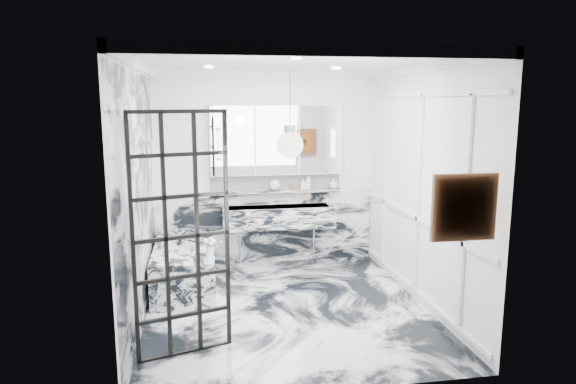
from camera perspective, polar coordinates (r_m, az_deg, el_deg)
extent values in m
plane|color=silver|center=(6.14, -0.26, -12.69)|extent=(3.60, 3.60, 0.00)
plane|color=white|center=(5.68, -0.28, 14.37)|extent=(3.60, 3.60, 0.00)
plane|color=white|center=(7.51, -2.50, 2.61)|extent=(3.60, 0.00, 3.60)
plane|color=white|center=(4.02, 3.90, -4.01)|extent=(3.60, 0.00, 3.60)
plane|color=white|center=(5.71, -16.32, -0.17)|extent=(0.00, 3.60, 3.60)
plane|color=white|center=(6.20, 14.48, 0.71)|extent=(0.00, 3.60, 3.60)
cube|color=silver|center=(7.64, -2.43, -3.93)|extent=(3.18, 0.05, 1.05)
cube|color=silver|center=(5.72, -16.14, -0.75)|extent=(0.02, 3.56, 2.68)
cube|color=white|center=(6.21, 14.27, -0.20)|extent=(0.03, 3.40, 2.30)
imported|color=#8C5919|center=(7.55, 2.26, 1.16)|extent=(0.10, 0.10, 0.23)
imported|color=#4C4C51|center=(7.54, 1.69, 0.91)|extent=(0.08, 0.08, 0.17)
imported|color=silver|center=(7.64, 5.06, 0.95)|extent=(0.14, 0.14, 0.16)
sphere|color=white|center=(7.47, -1.49, 0.75)|extent=(0.16, 0.16, 0.16)
cylinder|color=#8C5919|center=(7.51, 0.42, 0.62)|extent=(0.04, 0.04, 0.10)
cylinder|color=silver|center=(6.16, -8.71, -6.69)|extent=(0.08, 0.08, 0.12)
cube|color=#BF4B13|center=(4.46, 18.99, -1.62)|extent=(0.46, 0.04, 0.46)
sphere|color=white|center=(4.43, 0.21, 5.24)|extent=(0.23, 0.23, 0.23)
cube|color=silver|center=(7.40, -1.07, -2.76)|extent=(1.60, 0.45, 0.30)
cube|color=silver|center=(7.50, -1.27, 0.06)|extent=(1.90, 0.14, 0.04)
cube|color=white|center=(7.54, -1.34, 1.15)|extent=(1.90, 0.03, 0.23)
cube|color=white|center=(7.41, -1.30, 5.78)|extent=(1.90, 0.16, 1.00)
cylinder|color=white|center=(7.24, -7.64, 5.28)|extent=(0.07, 0.07, 0.40)
cylinder|color=white|center=(7.48, 5.07, 5.48)|extent=(0.07, 0.07, 0.40)
cube|color=silver|center=(6.82, -11.41, -8.07)|extent=(0.75, 1.65, 0.55)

